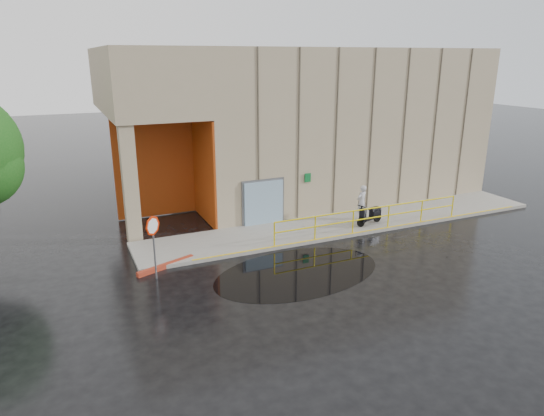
{
  "coord_description": "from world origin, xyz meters",
  "views": [
    {
      "loc": [
        -8.17,
        -13.76,
        7.58
      ],
      "look_at": [
        -0.67,
        3.0,
        1.84
      ],
      "focal_mm": 32.0,
      "sensor_mm": 36.0,
      "label": 1
    }
  ],
  "objects": [
    {
      "name": "person",
      "position": [
        4.7,
        4.59,
        0.98
      ],
      "size": [
        0.7,
        0.57,
        1.66
      ],
      "primitive_type": "imported",
      "rotation": [
        0.0,
        0.0,
        3.46
      ],
      "color": "#BAB9BE",
      "rests_on": "sidewalk"
    },
    {
      "name": "puddle",
      "position": [
        -0.64,
        0.72,
        0.0
      ],
      "size": [
        6.98,
        4.75,
        0.01
      ],
      "primitive_type": "cube",
      "rotation": [
        0.0,
        0.0,
        0.11
      ],
      "color": "black",
      "rests_on": "ground"
    },
    {
      "name": "stop_sign",
      "position": [
        -5.5,
        2.3,
        1.75
      ],
      "size": [
        0.56,
        0.5,
        2.37
      ],
      "rotation": [
        0.0,
        0.0,
        0.33
      ],
      "color": "slate",
      "rests_on": "ground"
    },
    {
      "name": "guardrail",
      "position": [
        4.25,
        3.15,
        0.68
      ],
      "size": [
        9.56,
        0.06,
        1.03
      ],
      "color": "yellow",
      "rests_on": "sidewalk"
    },
    {
      "name": "sidewalk",
      "position": [
        4.0,
        4.5,
        0.07
      ],
      "size": [
        20.0,
        3.0,
        0.15
      ],
      "primitive_type": "cube",
      "color": "gray",
      "rests_on": "ground"
    },
    {
      "name": "red_curb",
      "position": [
        -4.99,
        3.1,
        0.09
      ],
      "size": [
        2.31,
        1.01,
        0.18
      ],
      "primitive_type": "cube",
      "rotation": [
        0.0,
        0.0,
        0.36
      ],
      "color": "#9F301B",
      "rests_on": "ground"
    },
    {
      "name": "building",
      "position": [
        5.1,
        10.98,
        4.21
      ],
      "size": [
        20.0,
        10.17,
        8.0
      ],
      "color": "tan",
      "rests_on": "ground"
    },
    {
      "name": "ground",
      "position": [
        0.0,
        0.0,
        0.0
      ],
      "size": [
        120.0,
        120.0,
        0.0
      ],
      "primitive_type": "plane",
      "color": "black",
      "rests_on": "ground"
    },
    {
      "name": "scooter",
      "position": [
        4.64,
        3.78,
        0.84
      ],
      "size": [
        1.59,
        0.84,
        1.2
      ],
      "rotation": [
        0.0,
        0.0,
        0.24
      ],
      "color": "black",
      "rests_on": "sidewalk"
    }
  ]
}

